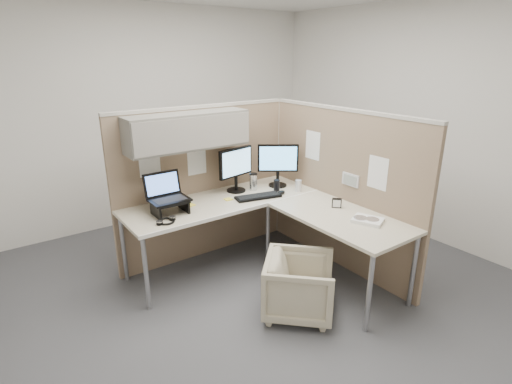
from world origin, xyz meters
TOP-DOWN VIEW (x-y plane):
  - ground at (0.00, 0.00)m, footprint 4.50×4.50m
  - partition_back at (-0.22, 0.83)m, footprint 2.00×0.36m
  - partition_right at (0.90, -0.07)m, footprint 0.07×2.03m
  - desk at (0.12, 0.13)m, footprint 2.00×1.98m
  - office_chair at (-0.02, -0.55)m, footprint 0.77×0.77m
  - monitor_left at (0.15, 0.68)m, footprint 0.44×0.20m
  - monitor_right at (0.62, 0.56)m, footprint 0.38×0.28m
  - laptop_station at (-0.68, 0.53)m, footprint 0.35×0.30m
  - keyboard at (0.21, 0.37)m, footprint 0.49×0.25m
  - mouse at (0.47, 0.32)m, footprint 0.11×0.09m
  - travel_mug at (0.32, 0.60)m, footprint 0.09×0.09m
  - soda_can_green at (0.69, 0.29)m, footprint 0.07×0.07m
  - soda_can_silver at (0.51, 0.44)m, footprint 0.07×0.07m
  - sticky_note_c at (-0.44, 0.58)m, footprint 0.09×0.09m
  - sticky_note_d at (-0.06, 0.50)m, footprint 0.08×0.08m
  - headphones at (-0.80, 0.34)m, footprint 0.19×0.18m
  - paper_stack at (0.63, -0.68)m, footprint 0.28×0.31m
  - desk_clock at (0.66, -0.28)m, footprint 0.09×0.09m

SIDE VIEW (x-z plane):
  - ground at x=0.00m, z-range 0.00..0.00m
  - office_chair at x=-0.02m, z-range 0.00..0.58m
  - desk at x=0.12m, z-range 0.32..1.05m
  - sticky_note_c at x=-0.44m, z-range 0.73..0.74m
  - sticky_note_d at x=-0.06m, z-range 0.73..0.74m
  - keyboard at x=0.21m, z-range 0.73..0.75m
  - headphones at x=-0.80m, z-range 0.73..0.76m
  - paper_stack at x=0.63m, z-range 0.73..0.76m
  - mouse at x=0.47m, z-range 0.73..0.77m
  - desk_clock at x=0.66m, z-range 0.73..0.82m
  - soda_can_green at x=0.69m, z-range 0.73..0.85m
  - soda_can_silver at x=0.51m, z-range 0.73..0.85m
  - partition_right at x=0.90m, z-range 0.00..1.63m
  - travel_mug at x=0.32m, z-range 0.73..0.92m
  - laptop_station at x=-0.68m, z-range 0.69..1.05m
  - monitor_left at x=0.15m, z-range 0.77..1.24m
  - monitor_right at x=0.62m, z-range 0.77..1.24m
  - partition_back at x=-0.22m, z-range 0.28..1.91m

